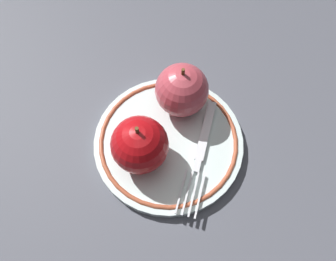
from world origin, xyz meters
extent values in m
plane|color=#4D4F58|center=(0.00, 0.00, 0.00)|extent=(2.00, 2.00, 0.00)
cylinder|color=silver|center=(0.00, 0.00, 0.01)|extent=(0.20, 0.20, 0.01)
torus|color=#A44C30|center=(0.00, 0.00, 0.01)|extent=(0.19, 0.19, 0.01)
sphere|color=#B5404C|center=(0.05, 0.04, 0.05)|extent=(0.07, 0.07, 0.07)
cylinder|color=brown|center=(0.05, 0.04, 0.09)|extent=(0.00, 0.00, 0.01)
sphere|color=#AC0D12|center=(-0.04, 0.00, 0.05)|extent=(0.07, 0.07, 0.07)
cylinder|color=brown|center=(-0.04, 0.00, 0.09)|extent=(0.00, 0.00, 0.01)
cube|color=silver|center=(0.05, -0.02, 0.02)|extent=(0.08, 0.07, 0.00)
cube|color=silver|center=(0.01, -0.05, 0.02)|extent=(0.02, 0.02, 0.00)
cube|color=silver|center=(-0.03, -0.07, 0.02)|extent=(0.05, 0.04, 0.00)
cube|color=silver|center=(-0.02, -0.07, 0.02)|extent=(0.05, 0.04, 0.00)
cube|color=silver|center=(-0.02, -0.08, 0.02)|extent=(0.05, 0.04, 0.00)
cube|color=silver|center=(-0.01, -0.09, 0.02)|extent=(0.05, 0.04, 0.00)
camera|label=1|loc=(-0.11, -0.15, 0.42)|focal=35.00mm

